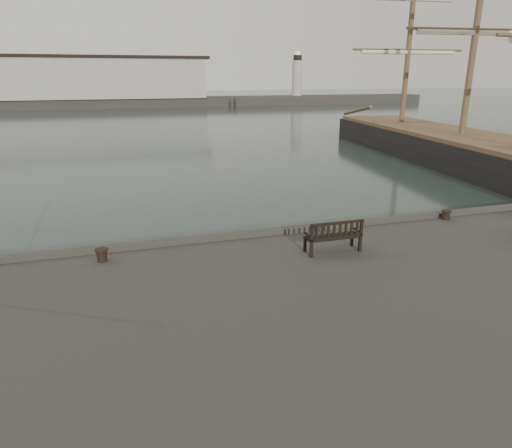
# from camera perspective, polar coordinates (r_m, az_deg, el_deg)

# --- Properties ---
(ground) EXTENTS (400.00, 400.00, 0.00)m
(ground) POSITION_cam_1_polar(r_m,az_deg,el_deg) (16.45, 2.98, -6.11)
(ground) COLOR black
(ground) RESTS_ON ground
(breakwater) EXTENTS (140.00, 9.50, 12.20)m
(breakwater) POSITION_cam_1_polar(r_m,az_deg,el_deg) (106.08, -17.60, 16.01)
(breakwater) COLOR #383530
(breakwater) RESTS_ON ground
(bench) EXTENTS (1.73, 0.60, 1.00)m
(bench) POSITION_cam_1_polar(r_m,az_deg,el_deg) (14.18, 9.60, -2.22)
(bench) COLOR black
(bench) RESTS_ON quay
(bollard_left) EXTENTS (0.37, 0.37, 0.38)m
(bollard_left) POSITION_cam_1_polar(r_m,az_deg,el_deg) (14.07, -18.73, -3.70)
(bollard_left) COLOR black
(bollard_left) RESTS_ON quay
(bollard_right) EXTENTS (0.43, 0.43, 0.37)m
(bollard_right) POSITION_cam_1_polar(r_m,az_deg,el_deg) (18.56, 22.68, 1.06)
(bollard_right) COLOR black
(bollard_right) RESTS_ON quay
(tall_ship_main) EXTENTS (10.64, 35.07, 25.89)m
(tall_ship_main) POSITION_cam_1_polar(r_m,az_deg,el_deg) (40.10, 23.99, 7.87)
(tall_ship_main) COLOR black
(tall_ship_main) RESTS_ON ground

